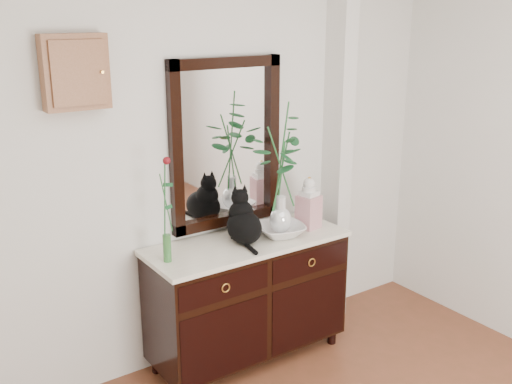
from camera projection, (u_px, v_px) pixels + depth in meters
wall_back at (212, 159)px, 3.83m from camera, size 3.60×0.04×2.70m
pilaster at (338, 143)px, 4.31m from camera, size 0.12×0.20×2.70m
sideboard at (247, 294)px, 3.94m from camera, size 1.33×0.52×0.82m
wall_mirror at (226, 144)px, 3.85m from camera, size 0.80×0.06×1.10m
key_cabinet at (75, 72)px, 3.17m from camera, size 0.35×0.10×0.40m
cat at (244, 217)px, 3.75m from camera, size 0.29×0.33×0.34m
lotus_bowl at (280, 230)px, 3.91m from camera, size 0.37×0.37×0.08m
vase_branches at (281, 168)px, 3.79m from camera, size 0.50×0.50×0.87m
bud_vase_rose at (165, 209)px, 3.42m from camera, size 0.08×0.08×0.64m
ginger_jar at (309, 202)px, 4.01m from camera, size 0.16×0.16×0.36m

